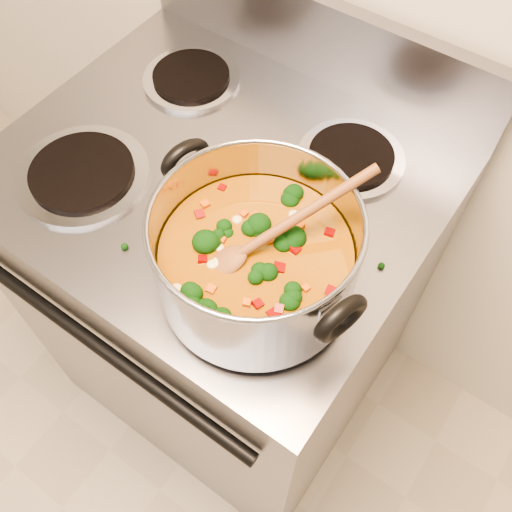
% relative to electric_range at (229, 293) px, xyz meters
% --- Properties ---
extents(electric_range, '(0.75, 0.68, 1.08)m').
position_rel_electric_range_xyz_m(electric_range, '(0.00, 0.00, 0.00)').
color(electric_range, gray).
rests_on(electric_range, ground).
extents(stockpot, '(0.35, 0.29, 0.17)m').
position_rel_electric_range_xyz_m(stockpot, '(0.19, -0.16, 0.54)').
color(stockpot, '#A2A2A9').
rests_on(stockpot, electric_range).
extents(wooden_spoon, '(0.15, 0.24, 0.12)m').
position_rel_electric_range_xyz_m(wooden_spoon, '(0.20, -0.15, 0.58)').
color(wooden_spoon, brown).
rests_on(wooden_spoon, stockpot).
extents(cooktop_crumbs, '(0.16, 0.13, 0.01)m').
position_rel_electric_range_xyz_m(cooktop_crumbs, '(0.24, 0.02, 0.46)').
color(cooktop_crumbs, black).
rests_on(cooktop_crumbs, electric_range).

